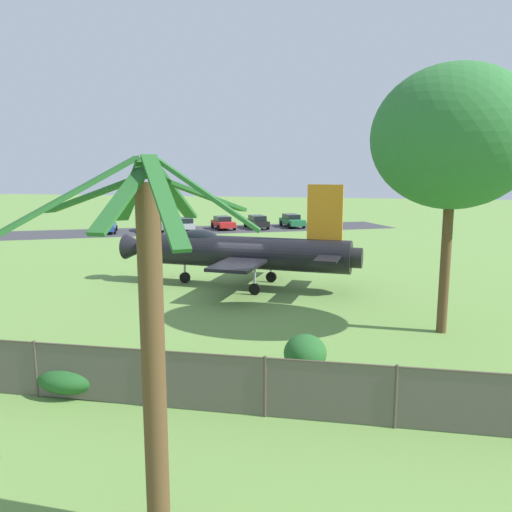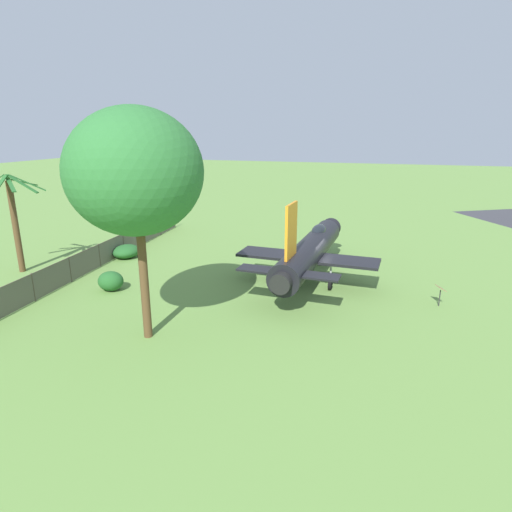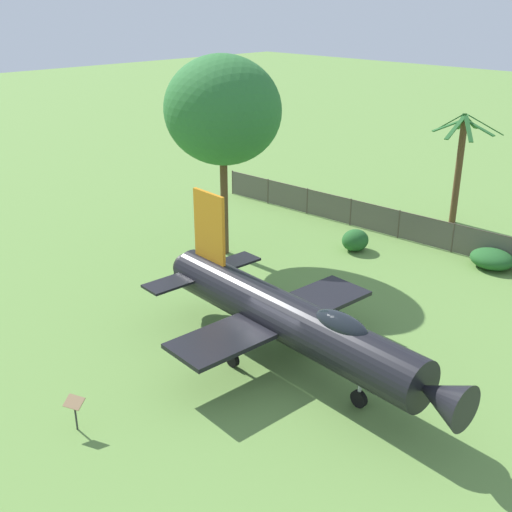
% 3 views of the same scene
% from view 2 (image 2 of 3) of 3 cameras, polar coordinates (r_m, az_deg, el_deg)
% --- Properties ---
extents(ground_plane, '(200.00, 200.00, 0.00)m').
position_cam_2_polar(ground_plane, '(27.26, 6.94, -3.25)').
color(ground_plane, '#668E42').
extents(display_jet, '(8.58, 13.58, 5.57)m').
position_cam_2_polar(display_jet, '(27.01, 7.26, 0.90)').
color(display_jet, black).
rests_on(display_jet, ground_plane).
extents(shade_tree, '(5.50, 5.98, 10.07)m').
position_cam_2_polar(shade_tree, '(18.66, -15.60, 10.57)').
color(shade_tree, brown).
rests_on(shade_tree, ground_plane).
extents(palm_tree, '(3.80, 3.71, 6.41)m').
position_cam_2_polar(palm_tree, '(31.95, -29.26, 4.34)').
color(palm_tree, brown).
rests_on(palm_tree, ground_plane).
extents(perimeter_fence, '(2.07, 28.78, 1.62)m').
position_cam_2_polar(perimeter_fence, '(30.16, -21.60, -0.65)').
color(perimeter_fence, '#4C4238').
rests_on(perimeter_fence, ground_plane).
extents(shrub_near_fence, '(1.50, 1.34, 1.15)m').
position_cam_2_polar(shrub_near_fence, '(26.67, -18.64, -3.15)').
color(shrub_near_fence, '#235B26').
rests_on(shrub_near_fence, ground_plane).
extents(shrub_by_tree, '(1.89, 2.16, 0.95)m').
position_cam_2_polar(shrub_by_tree, '(33.17, -16.78, 0.60)').
color(shrub_by_tree, '#235B26').
rests_on(shrub_by_tree, ground_plane).
extents(info_plaque, '(0.59, 0.71, 1.14)m').
position_cam_2_polar(info_plaque, '(24.99, 23.18, -4.27)').
color(info_plaque, '#333333').
rests_on(info_plaque, ground_plane).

